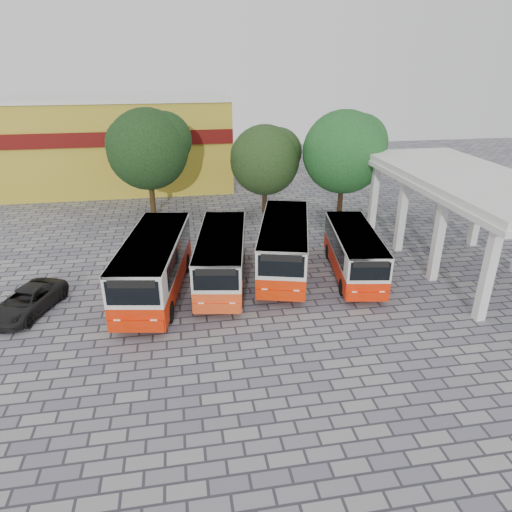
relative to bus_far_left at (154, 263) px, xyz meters
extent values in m
plane|color=slate|center=(7.42, -2.67, -1.80)|extent=(90.00, 90.00, 0.00)
cube|color=silver|center=(15.27, -5.17, 0.70)|extent=(0.45, 0.45, 5.00)
cube|color=silver|center=(15.27, 7.83, 0.70)|extent=(0.45, 0.45, 5.00)
cube|color=silver|center=(20.57, 7.83, 0.70)|extent=(0.45, 0.45, 5.00)
cube|color=silver|center=(17.92, 1.33, 3.40)|extent=(6.60, 15.60, 0.40)
cube|color=silver|center=(17.92, 1.33, 3.05)|extent=(6.80, 15.80, 0.30)
cube|color=#AF9823|center=(-3.58, 23.33, 2.20)|extent=(20.00, 10.00, 8.00)
cube|color=#590C0A|center=(-3.58, 18.23, 3.40)|extent=(20.00, 0.20, 1.20)
cube|color=silver|center=(-3.58, 23.33, 6.35)|extent=(20.40, 10.40, 0.30)
cube|color=red|center=(0.00, 0.01, -0.83)|extent=(3.98, 8.87, 1.12)
cube|color=silver|center=(0.00, 0.01, 0.52)|extent=(3.98, 8.87, 1.57)
cube|color=silver|center=(0.00, 0.01, 1.24)|extent=(4.03, 8.88, 0.13)
cube|color=black|center=(-1.30, 0.01, 0.54)|extent=(1.24, 6.97, 1.12)
cube|color=black|center=(1.30, 0.01, 0.54)|extent=(1.24, 6.97, 1.12)
cube|color=black|center=(0.00, -4.29, 0.54)|extent=(2.28, 0.44, 1.12)
cube|color=black|center=(0.00, -4.29, 0.99)|extent=(2.01, 0.40, 0.36)
cylinder|color=black|center=(-1.16, -2.77, -1.26)|extent=(0.30, 1.07, 1.07)
cylinder|color=black|center=(1.16, -2.77, -1.26)|extent=(0.30, 1.07, 1.07)
cylinder|color=black|center=(-1.16, 2.79, -1.26)|extent=(0.30, 1.07, 1.07)
cylinder|color=black|center=(1.16, 2.79, -1.26)|extent=(0.30, 1.07, 1.07)
cube|color=#E34214|center=(3.56, 0.70, -0.91)|extent=(3.61, 8.13, 1.03)
cube|color=silver|center=(3.56, 0.70, 0.33)|extent=(3.61, 8.13, 1.44)
cube|color=silver|center=(3.56, 0.70, 0.99)|extent=(3.65, 8.14, 0.12)
cube|color=black|center=(2.36, 0.70, 0.34)|extent=(1.11, 6.40, 1.03)
cube|color=black|center=(4.76, 0.70, 0.34)|extent=(1.11, 6.40, 1.03)
cube|color=black|center=(3.56, -3.24, 0.34)|extent=(2.09, 0.39, 1.03)
cube|color=black|center=(3.56, -3.24, 0.76)|extent=(1.85, 0.36, 0.33)
cylinder|color=black|center=(2.50, -1.85, -1.31)|extent=(0.27, 0.98, 0.98)
cylinder|color=black|center=(4.62, -1.85, -1.31)|extent=(0.27, 0.98, 0.98)
cylinder|color=black|center=(2.50, 3.25, -1.31)|extent=(0.27, 0.98, 0.98)
cylinder|color=black|center=(4.62, 3.25, -1.31)|extent=(0.27, 0.98, 0.98)
cube|color=red|center=(7.22, 1.54, -0.85)|extent=(4.60, 8.73, 1.10)
cube|color=silver|center=(7.22, 1.54, 0.47)|extent=(4.60, 8.73, 1.54)
cube|color=silver|center=(7.22, 1.54, 1.17)|extent=(4.65, 8.75, 0.13)
cube|color=black|center=(5.95, 1.54, 0.48)|extent=(1.84, 6.68, 1.10)
cube|color=black|center=(8.50, 1.54, 0.48)|extent=(1.84, 6.68, 1.10)
cube|color=black|center=(7.22, -2.66, 0.48)|extent=(2.18, 0.63, 1.10)
cube|color=black|center=(7.22, -2.66, 0.92)|extent=(1.93, 0.58, 0.36)
cylinder|color=black|center=(6.09, -1.18, -1.27)|extent=(0.29, 1.05, 1.05)
cylinder|color=black|center=(8.35, -1.18, -1.27)|extent=(0.29, 1.05, 1.05)
cylinder|color=black|center=(6.09, 4.26, -1.27)|extent=(0.29, 1.05, 1.05)
cylinder|color=black|center=(8.35, 4.26, -1.27)|extent=(0.29, 1.05, 1.05)
cube|color=red|center=(11.00, 0.41, -0.97)|extent=(3.32, 7.55, 0.96)
cube|color=silver|center=(11.00, 0.41, 0.18)|extent=(3.32, 7.55, 1.34)
cube|color=silver|center=(11.00, 0.41, 0.80)|extent=(3.37, 7.56, 0.11)
cube|color=black|center=(9.89, 0.41, 0.19)|extent=(1.01, 5.95, 0.96)
cube|color=black|center=(12.12, 0.41, 0.19)|extent=(1.01, 5.95, 0.96)
cube|color=black|center=(11.00, -3.26, 0.19)|extent=(1.94, 0.36, 0.96)
cube|color=black|center=(11.00, -3.26, 0.58)|extent=(1.72, 0.34, 0.31)
cylinder|color=black|center=(10.02, -1.96, -1.34)|extent=(0.26, 0.91, 0.91)
cylinder|color=black|center=(11.99, -1.96, -1.34)|extent=(0.26, 0.91, 0.91)
cylinder|color=black|center=(10.02, 2.78, -1.34)|extent=(0.26, 0.91, 0.91)
cylinder|color=black|center=(11.99, 2.78, -1.34)|extent=(0.26, 0.91, 0.91)
cylinder|color=#3B2A13|center=(-0.59, 13.10, 0.13)|extent=(0.42, 0.42, 3.85)
sphere|color=black|center=(-0.59, 13.10, 3.43)|extent=(6.01, 6.01, 6.01)
sphere|color=black|center=(0.61, 13.40, 4.03)|extent=(4.21, 4.21, 4.21)
sphere|color=black|center=(-1.64, 12.90, 3.88)|extent=(3.90, 3.90, 3.90)
cylinder|color=black|center=(8.21, 12.76, -0.21)|extent=(0.38, 0.38, 3.17)
sphere|color=#19320E|center=(8.21, 12.76, 2.39)|extent=(5.40, 5.40, 5.40)
sphere|color=#19320E|center=(9.28, 13.06, 2.93)|extent=(3.78, 3.78, 3.78)
sphere|color=#19320E|center=(7.26, 12.56, 2.79)|extent=(3.51, 3.51, 3.51)
cylinder|color=black|center=(13.79, 10.63, 0.08)|extent=(0.39, 0.39, 3.76)
sphere|color=#154C18|center=(13.79, 10.63, 3.22)|extent=(6.15, 6.15, 6.15)
sphere|color=#154C18|center=(15.02, 10.93, 3.84)|extent=(4.31, 4.31, 4.31)
sphere|color=#154C18|center=(12.71, 10.43, 3.69)|extent=(4.00, 4.00, 4.00)
imported|color=black|center=(-6.16, -0.87, -1.18)|extent=(3.48, 4.83, 1.22)
camera|label=1|loc=(1.58, -21.93, 9.78)|focal=32.00mm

